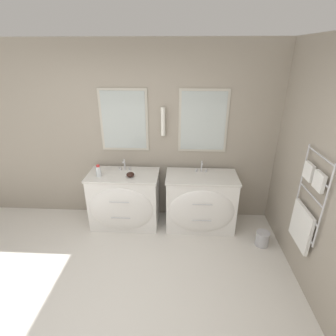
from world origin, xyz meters
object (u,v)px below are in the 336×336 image
Objects in this scene: vanity_right at (201,202)px; amenity_bowl at (130,175)px; vanity_left at (124,200)px; toiletry_bottle at (99,171)px; waste_bin at (262,238)px.

amenity_bowl is at bearing -177.18° from vanity_right.
toiletry_bottle is (-0.32, -0.05, 0.49)m from vanity_left.
toiletry_bottle is 2.43m from waste_bin.
vanity_left is at bearing 169.09° from waste_bin.
vanity_left is 0.58m from toiletry_bottle.
vanity_right is 9.09× the size of amenity_bowl.
toiletry_bottle is 0.84× the size of waste_bin.
vanity_right is at bearing 2.82° from amenity_bowl.
waste_bin is at bearing -8.06° from toiletry_bottle.
amenity_bowl is (0.44, 0.01, -0.05)m from toiletry_bottle.
vanity_right reaches higher than waste_bin.
amenity_bowl is (0.12, -0.05, 0.44)m from vanity_left.
vanity_left is 2.01m from waste_bin.
toiletry_bottle is 1.54× the size of amenity_bowl.
vanity_left and vanity_right have the same top height.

